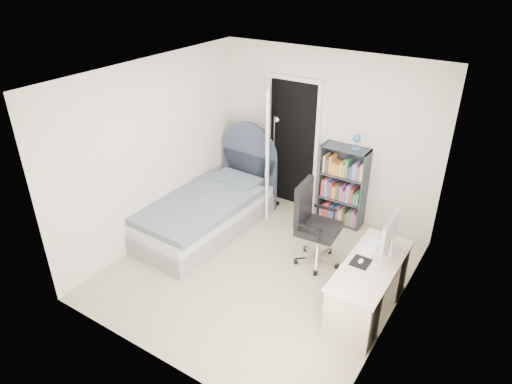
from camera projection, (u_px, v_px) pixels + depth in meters
The scene contains 8 objects.
room_shell at pixel (261, 183), 5.34m from camera, with size 3.50×3.70×2.60m.
door at pixel (277, 146), 6.91m from camera, with size 0.92×0.74×2.06m.
bed at pixel (209, 209), 6.67m from camera, with size 1.13×2.25×1.36m.
nightstand at pixel (234, 175), 7.60m from camera, with size 0.36×0.36×0.53m.
floor_lamp at pixel (274, 171), 7.11m from camera, with size 0.22×0.22×1.51m.
bookcase at pixel (342, 189), 6.71m from camera, with size 0.68×0.29×1.44m.
desk at pixel (369, 285), 5.08m from camera, with size 0.55×1.37×1.12m.
office_chair at pixel (313, 220), 5.81m from camera, with size 0.59×0.61×1.14m.
Camera 1 is at (2.53, -4.03, 3.67)m, focal length 32.00 mm.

